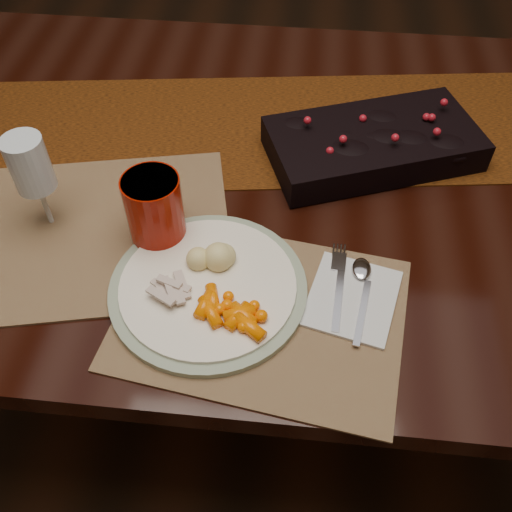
# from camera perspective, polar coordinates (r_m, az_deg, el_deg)

# --- Properties ---
(floor) EXTENTS (5.00, 5.00, 0.00)m
(floor) POSITION_cam_1_polar(r_m,az_deg,el_deg) (1.65, -0.02, -10.93)
(floor) COLOR black
(floor) RESTS_ON ground
(dining_table) EXTENTS (1.80, 1.00, 0.75)m
(dining_table) POSITION_cam_1_polar(r_m,az_deg,el_deg) (1.33, -0.02, -2.99)
(dining_table) COLOR black
(dining_table) RESTS_ON floor
(table_runner) EXTENTS (1.73, 0.58, 0.00)m
(table_runner) POSITION_cam_1_polar(r_m,az_deg,el_deg) (1.14, -2.10, 12.61)
(table_runner) COLOR #351D09
(table_runner) RESTS_ON dining_table
(centerpiece) EXTENTS (0.41, 0.31, 0.07)m
(centerpiece) POSITION_cam_1_polar(r_m,az_deg,el_deg) (1.07, 11.68, 11.32)
(centerpiece) COLOR black
(centerpiece) RESTS_ON table_runner
(placemat_main) EXTENTS (0.44, 0.35, 0.00)m
(placemat_main) POSITION_cam_1_polar(r_m,az_deg,el_deg) (0.83, 0.54, -5.74)
(placemat_main) COLOR brown
(placemat_main) RESTS_ON dining_table
(placemat_second) EXTENTS (0.54, 0.44, 0.00)m
(placemat_second) POSITION_cam_1_polar(r_m,az_deg,el_deg) (0.97, -16.95, 2.30)
(placemat_second) COLOR #7F6049
(placemat_second) RESTS_ON dining_table
(dinner_plate) EXTENTS (0.32, 0.32, 0.02)m
(dinner_plate) POSITION_cam_1_polar(r_m,az_deg,el_deg) (0.85, -4.81, -3.12)
(dinner_plate) COLOR white
(dinner_plate) RESTS_ON placemat_main
(baby_carrots) EXTENTS (0.11, 0.10, 0.02)m
(baby_carrots) POSITION_cam_1_polar(r_m,az_deg,el_deg) (0.80, -2.90, -5.95)
(baby_carrots) COLOR #FF6E00
(baby_carrots) RESTS_ON dinner_plate
(mashed_potatoes) EXTENTS (0.09, 0.09, 0.04)m
(mashed_potatoes) POSITION_cam_1_polar(r_m,az_deg,el_deg) (0.85, -4.33, -0.01)
(mashed_potatoes) COLOR beige
(mashed_potatoes) RESTS_ON dinner_plate
(turkey_shreds) EXTENTS (0.10, 0.09, 0.02)m
(turkey_shreds) POSITION_cam_1_polar(r_m,az_deg,el_deg) (0.83, -8.88, -3.39)
(turkey_shreds) COLOR beige
(turkey_shreds) RESTS_ON dinner_plate
(napkin) EXTENTS (0.15, 0.17, 0.00)m
(napkin) POSITION_cam_1_polar(r_m,az_deg,el_deg) (0.85, 9.61, -4.15)
(napkin) COLOR silver
(napkin) RESTS_ON placemat_main
(fork) EXTENTS (0.03, 0.15, 0.00)m
(fork) POSITION_cam_1_polar(r_m,az_deg,el_deg) (0.85, 8.25, -3.33)
(fork) COLOR silver
(fork) RESTS_ON napkin
(spoon) EXTENTS (0.05, 0.15, 0.00)m
(spoon) POSITION_cam_1_polar(r_m,az_deg,el_deg) (0.85, 10.55, -4.17)
(spoon) COLOR white
(spoon) RESTS_ON napkin
(red_cup) EXTENTS (0.11, 0.11, 0.12)m
(red_cup) POSITION_cam_1_polar(r_m,az_deg,el_deg) (0.89, -10.08, 4.51)
(red_cup) COLOR #901003
(red_cup) RESTS_ON placemat_main
(wine_glass) EXTENTS (0.07, 0.07, 0.17)m
(wine_glass) POSITION_cam_1_polar(r_m,az_deg,el_deg) (0.95, -21.04, 6.69)
(wine_glass) COLOR #B2C0CD
(wine_glass) RESTS_ON dining_table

